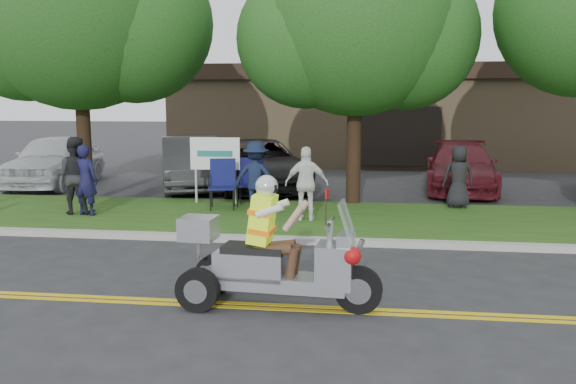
# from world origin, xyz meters

# --- Properties ---
(ground) EXTENTS (120.00, 120.00, 0.00)m
(ground) POSITION_xyz_m (0.00, 0.00, 0.00)
(ground) COLOR #28282B
(ground) RESTS_ON ground
(centerline_near) EXTENTS (60.00, 0.10, 0.01)m
(centerline_near) POSITION_xyz_m (0.00, -0.58, 0.01)
(centerline_near) COLOR gold
(centerline_near) RESTS_ON ground
(centerline_far) EXTENTS (60.00, 0.10, 0.01)m
(centerline_far) POSITION_xyz_m (0.00, -0.42, 0.01)
(centerline_far) COLOR gold
(centerline_far) RESTS_ON ground
(curb) EXTENTS (60.00, 0.25, 0.12)m
(curb) POSITION_xyz_m (0.00, 3.05, 0.06)
(curb) COLOR #A8A89E
(curb) RESTS_ON ground
(grass_verge) EXTENTS (60.00, 4.00, 0.10)m
(grass_verge) POSITION_xyz_m (0.00, 5.20, 0.06)
(grass_verge) COLOR #234412
(grass_verge) RESTS_ON ground
(commercial_building) EXTENTS (18.00, 8.20, 4.00)m
(commercial_building) POSITION_xyz_m (2.00, 18.98, 2.01)
(commercial_building) COLOR #9E7F5B
(commercial_building) RESTS_ON ground
(tree_left) EXTENTS (6.62, 5.40, 7.78)m
(tree_left) POSITION_xyz_m (-6.44, 7.03, 4.85)
(tree_left) COLOR #332114
(tree_left) RESTS_ON ground
(tree_mid) EXTENTS (5.88, 4.80, 7.05)m
(tree_mid) POSITION_xyz_m (0.55, 7.23, 4.43)
(tree_mid) COLOR #332114
(tree_mid) RESTS_ON ground
(business_sign) EXTENTS (1.25, 0.06, 1.75)m
(business_sign) POSITION_xyz_m (-2.90, 6.60, 1.26)
(business_sign) COLOR silver
(business_sign) RESTS_ON ground
(trike_scooter) EXTENTS (2.67, 0.92, 1.75)m
(trike_scooter) POSITION_xyz_m (-0.38, -0.48, 0.61)
(trike_scooter) COLOR black
(trike_scooter) RESTS_ON ground
(lawn_chair_a) EXTENTS (0.72, 0.74, 1.17)m
(lawn_chair_a) POSITION_xyz_m (-2.57, 5.99, 0.76)
(lawn_chair_a) COLOR black
(lawn_chair_a) RESTS_ON grass_verge
(lawn_chair_b) EXTENTS (0.64, 0.66, 1.15)m
(lawn_chair_b) POSITION_xyz_m (-2.01, 6.54, 0.75)
(lawn_chair_b) COLOR black
(lawn_chair_b) RESTS_ON grass_verge
(spectator_adult_left) EXTENTS (0.64, 0.48, 1.59)m
(spectator_adult_left) POSITION_xyz_m (-5.39, 4.70, 0.90)
(spectator_adult_left) COLOR #141439
(spectator_adult_left) RESTS_ON grass_verge
(spectator_adult_mid) EXTENTS (0.91, 0.74, 1.75)m
(spectator_adult_mid) POSITION_xyz_m (-5.71, 4.84, 0.98)
(spectator_adult_mid) COLOR black
(spectator_adult_mid) RESTS_ON grass_verge
(spectator_adult_right) EXTENTS (0.94, 0.40, 1.59)m
(spectator_adult_right) POSITION_xyz_m (-0.43, 4.78, 0.90)
(spectator_adult_right) COLOR white
(spectator_adult_right) RESTS_ON grass_verge
(spectator_chair_a) EXTENTS (1.10, 0.68, 1.64)m
(spectator_chair_a) POSITION_xyz_m (-1.67, 5.50, 0.92)
(spectator_chair_a) COLOR #131C36
(spectator_chair_a) RESTS_ON grass_verge
(spectator_chair_b) EXTENTS (0.79, 0.57, 1.51)m
(spectator_chair_b) POSITION_xyz_m (3.01, 6.77, 0.86)
(spectator_chair_b) COLOR black
(spectator_chair_b) RESTS_ON grass_verge
(parked_car_far_left) EXTENTS (2.35, 4.88, 1.61)m
(parked_car_far_left) POSITION_xyz_m (-8.80, 9.65, 0.80)
(parked_car_far_left) COLOR silver
(parked_car_far_left) RESTS_ON ground
(parked_car_left) EXTENTS (3.15, 4.98, 1.55)m
(parked_car_left) POSITION_xyz_m (-4.40, 9.50, 0.78)
(parked_car_left) COLOR #2F3032
(parked_car_left) RESTS_ON ground
(parked_car_mid) EXTENTS (4.12, 5.86, 1.48)m
(parked_car_mid) POSITION_xyz_m (-2.35, 9.67, 0.74)
(parked_car_mid) COLOR black
(parked_car_mid) RESTS_ON ground
(parked_car_right) EXTENTS (2.39, 4.96, 1.39)m
(parked_car_right) POSITION_xyz_m (3.57, 10.25, 0.70)
(parked_car_right) COLOR #53131B
(parked_car_right) RESTS_ON ground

